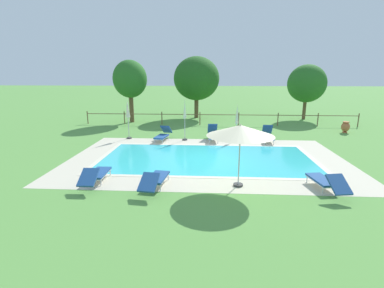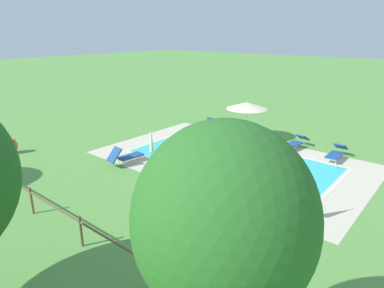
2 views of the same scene
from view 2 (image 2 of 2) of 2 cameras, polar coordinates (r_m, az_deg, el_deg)
The scene contains 17 objects.
ground_plane at distance 17.88m, azimuth 6.49°, elevation -2.57°, with size 160.00×160.00×0.00m, color #599342.
pool_deck_paving at distance 17.88m, azimuth 6.49°, elevation -2.55°, with size 13.50×8.34×0.01m, color beige.
swimming_pool_water at distance 17.88m, azimuth 6.49°, elevation -2.55°, with size 10.21×5.05×0.01m, color #38C6D1.
pool_coping_rim at distance 17.88m, azimuth 6.49°, elevation -2.54°, with size 10.69×5.53×0.01m.
sun_lounger_north_near_steps at distance 17.42m, azimuth -11.00°, elevation -1.99°, with size 0.78×1.94×0.96m.
sun_lounger_north_mid at distance 20.20m, azimuth 16.93°, elevation 0.27°, with size 0.84×2.12×0.74m.
sun_lounger_north_far at distance 13.51m, azimuth 7.76°, elevation -8.03°, with size 0.93×2.05×0.87m.
sun_lounger_north_end at distance 23.02m, azimuth 2.67°, elevation 3.25°, with size 0.92×2.10×0.79m.
sun_lounger_south_near_corner at distance 15.11m, azimuth -2.63°, elevation -4.86°, with size 0.68×1.88×0.99m.
sun_lounger_south_mid at distance 19.18m, azimuth 22.97°, elevation -1.36°, with size 0.65×2.07×0.75m.
patio_umbrella_open_foreground at distance 20.73m, azimuth 9.16°, elevation 6.33°, with size 2.45×2.45×2.36m.
patio_umbrella_closed_row_west at distance 11.71m, azimuth 16.51°, elevation -5.60°, with size 0.32×0.32×2.51m.
patio_umbrella_closed_row_mid_west at distance 15.67m, azimuth -6.79°, elevation -0.12°, with size 0.32×0.32×2.26m.
patio_umbrella_closed_row_centre at distance 13.60m, azimuth 2.72°, elevation -2.12°, with size 0.32×0.32×2.51m.
terracotta_urn_near_fence at distance 20.98m, azimuth -27.87°, elevation -0.24°, with size 0.57×0.57×0.79m.
perimeter_fence at distance 12.41m, azimuth -22.13°, elevation -10.22°, with size 21.91×0.08×1.05m.
tree_centre at distance 5.29m, azimuth 5.36°, elevation -12.83°, with size 2.82×2.82×5.18m.
Camera 2 is at (-9.03, 14.08, 6.33)m, focal length 31.89 mm.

